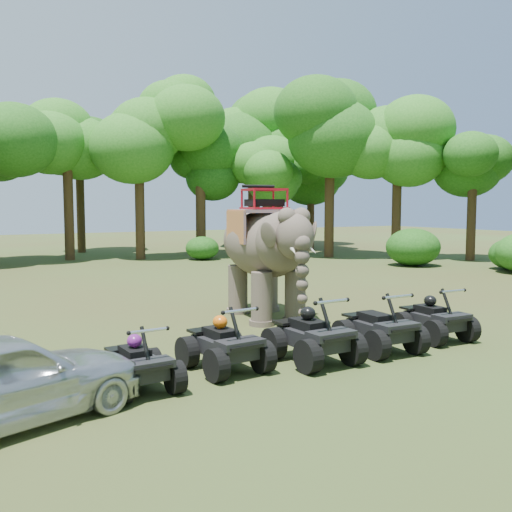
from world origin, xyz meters
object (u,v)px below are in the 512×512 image
object	(u,v)px
atv_1	(224,337)
atv_3	(379,321)
atv_0	(138,357)
atv_2	(313,329)
parked_car	(1,380)
atv_4	(434,313)
elephant	(265,252)

from	to	relation	value
atv_1	atv_3	size ratio (longest dim) A/B	0.97
atv_0	atv_2	bearing A→B (deg)	-3.50
parked_car	atv_1	world-z (taller)	parked_car
atv_0	atv_4	xyz separation A→B (m)	(7.25, 0.11, 0.05)
parked_car	atv_0	size ratio (longest dim) A/B	2.58
atv_3	elephant	bearing A→B (deg)	95.59
atv_3	atv_4	size ratio (longest dim) A/B	1.04
atv_0	elephant	bearing A→B (deg)	37.65
atv_1	atv_2	distance (m)	1.83
parked_car	atv_1	bearing A→B (deg)	-94.75
elephant	atv_3	xyz separation A→B (m)	(0.24, -4.40, -1.20)
atv_0	atv_2	world-z (taller)	atv_2
atv_0	parked_car	bearing A→B (deg)	-166.84
parked_car	atv_2	world-z (taller)	parked_car
parked_car	atv_0	distance (m)	2.29
elephant	atv_2	distance (m)	4.80
atv_1	atv_0	bearing A→B (deg)	-174.52
parked_car	atv_3	bearing A→B (deg)	-103.76
elephant	parked_car	distance (m)	8.93
atv_3	atv_4	world-z (taller)	atv_3
elephant	atv_1	world-z (taller)	elephant
atv_3	atv_4	xyz separation A→B (m)	(1.87, 0.18, -0.03)
atv_3	atv_4	distance (m)	1.88
elephant	atv_0	xyz separation A→B (m)	(-5.13, -4.34, -1.27)
parked_car	atv_4	distance (m)	9.47
atv_4	elephant	bearing A→B (deg)	119.94
elephant	atv_4	world-z (taller)	elephant
atv_0	atv_4	world-z (taller)	atv_4
atv_0	atv_1	bearing A→B (deg)	7.50
elephant	atv_1	size ratio (longest dim) A/B	2.55
atv_0	atv_3	distance (m)	5.38
elephant	atv_3	bearing A→B (deg)	-78.48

